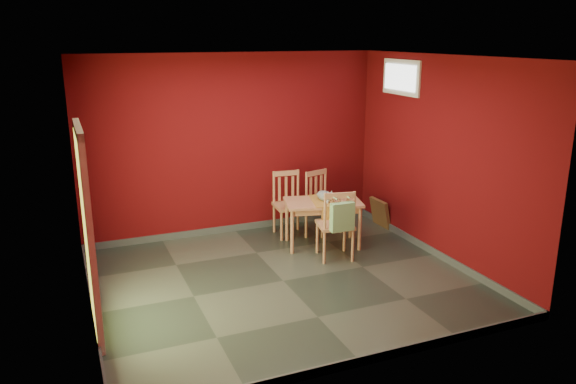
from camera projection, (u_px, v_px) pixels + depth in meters
name	position (u px, v px, depth m)	size (l,w,h in m)	color
ground	(283.00, 281.00, 6.94)	(4.50, 4.50, 0.00)	#2D342D
room_shell	(283.00, 277.00, 6.93)	(4.50, 4.50, 4.50)	#56080C
doorway	(87.00, 228.00, 5.46)	(0.06, 1.01, 2.13)	#B7D838
window	(401.00, 77.00, 8.01)	(0.05, 0.90, 0.50)	white
outlet_plate	(328.00, 201.00, 9.22)	(0.08, 0.01, 0.12)	silver
dining_table	(323.00, 207.00, 7.96)	(1.19, 0.87, 0.67)	#BA7857
table_runner	(326.00, 206.00, 7.86)	(0.45, 0.70, 0.32)	#AE732C
chair_far_left	(289.00, 203.00, 8.45)	(0.48, 0.48, 0.96)	#BA7857
chair_far_right	(322.00, 201.00, 8.57)	(0.54, 0.54, 0.94)	#BA7857
chair_near	(336.00, 224.00, 7.51)	(0.54, 0.54, 0.98)	#BA7857
tote_bag	(342.00, 217.00, 7.25)	(0.32, 0.19, 0.45)	#7BAB71
cat	(325.00, 194.00, 7.94)	(0.20, 0.38, 0.19)	slate
picture_frame	(380.00, 213.00, 8.87)	(0.16, 0.45, 0.45)	brown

